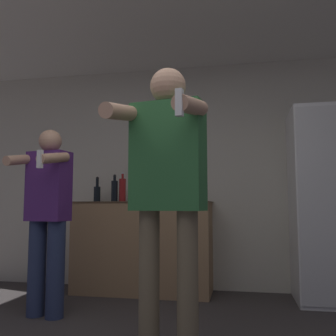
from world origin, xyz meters
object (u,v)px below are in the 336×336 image
(bottle_clear_vodka, at_px, (114,190))
(person_man_side, at_px, (47,213))
(refrigerator, at_px, (326,204))
(bottle_tall_gin, at_px, (164,193))
(person_woman_foreground, at_px, (167,179))
(bottle_red_label, at_px, (97,192))
(bottle_green_wine, at_px, (122,190))
(bottle_short_whiskey, at_px, (147,191))

(bottle_clear_vodka, distance_m, person_man_side, 1.07)
(refrigerator, height_order, person_man_side, refrigerator)
(person_man_side, bearing_deg, bottle_clear_vodka, 76.47)
(bottle_tall_gin, relative_size, person_woman_foreground, 0.14)
(refrigerator, relative_size, bottle_red_label, 6.65)
(bottle_green_wine, relative_size, person_man_side, 0.21)
(bottle_tall_gin, distance_m, bottle_red_label, 0.76)
(bottle_tall_gin, bearing_deg, bottle_red_label, 180.00)
(refrigerator, xyz_separation_m, person_man_side, (-2.44, -0.95, -0.08))
(bottle_tall_gin, bearing_deg, bottle_green_wine, 180.00)
(refrigerator, xyz_separation_m, bottle_tall_gin, (-1.64, 0.06, 0.13))
(bottle_clear_vodka, distance_m, person_woman_foreground, 1.98)
(bottle_red_label, height_order, person_woman_foreground, person_woman_foreground)
(bottle_short_whiskey, relative_size, person_man_side, 0.20)
(bottle_short_whiskey, distance_m, bottle_red_label, 0.57)
(bottle_tall_gin, bearing_deg, bottle_clear_vodka, 180.00)
(bottle_short_whiskey, bearing_deg, bottle_clear_vodka, 180.00)
(bottle_green_wine, height_order, person_man_side, person_man_side)
(bottle_short_whiskey, bearing_deg, bottle_green_wine, 180.00)
(bottle_tall_gin, height_order, bottle_clear_vodka, bottle_clear_vodka)
(refrigerator, xyz_separation_m, bottle_clear_vodka, (-2.20, 0.06, 0.16))
(person_woman_foreground, bearing_deg, refrigerator, 53.23)
(bottle_clear_vodka, bearing_deg, bottle_red_label, 180.00)
(bottle_green_wine, distance_m, bottle_clear_vodka, 0.09)
(bottle_green_wine, bearing_deg, refrigerator, -1.65)
(bottle_short_whiskey, distance_m, bottle_tall_gin, 0.19)
(bottle_tall_gin, height_order, bottle_red_label, bottle_red_label)
(bottle_tall_gin, bearing_deg, bottle_short_whiskey, 180.00)
(bottle_clear_vodka, bearing_deg, bottle_short_whiskey, 0.00)
(bottle_tall_gin, xyz_separation_m, person_man_side, (-0.80, -1.01, -0.21))
(bottle_clear_vodka, xyz_separation_m, person_woman_foreground, (0.94, -1.74, -0.02))
(bottle_clear_vodka, bearing_deg, bottle_green_wine, 0.00)
(bottle_short_whiskey, bearing_deg, person_woman_foreground, -71.69)
(bottle_tall_gin, bearing_deg, refrigerator, -2.12)
(bottle_green_wine, bearing_deg, person_woman_foreground, -63.89)
(bottle_red_label, bearing_deg, bottle_short_whiskey, -0.00)
(person_man_side, bearing_deg, person_woman_foreground, -31.31)
(bottle_tall_gin, bearing_deg, person_man_side, -128.31)
(bottle_short_whiskey, xyz_separation_m, person_man_side, (-0.61, -1.01, -0.23))
(bottle_short_whiskey, height_order, bottle_tall_gin, bottle_short_whiskey)
(bottle_tall_gin, relative_size, bottle_clear_vodka, 0.81)
(bottle_clear_vodka, bearing_deg, refrigerator, -1.58)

